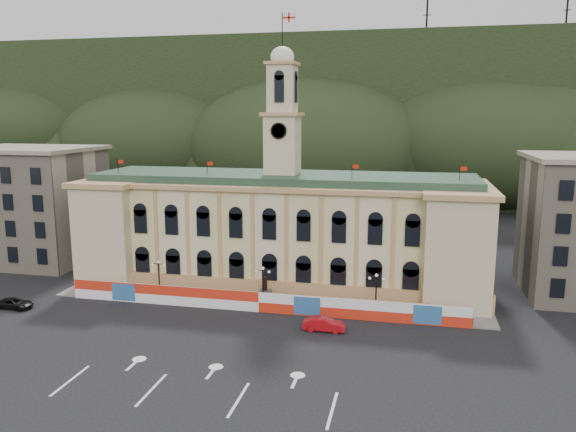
% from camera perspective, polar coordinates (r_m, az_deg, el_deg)
% --- Properties ---
extents(ground, '(260.00, 260.00, 0.00)m').
position_cam_1_polar(ground, '(56.48, -7.16, -14.75)').
color(ground, black).
rests_on(ground, ground).
extents(lane_markings, '(26.00, 10.00, 0.02)m').
position_cam_1_polar(lane_markings, '(52.29, -9.07, -16.97)').
color(lane_markings, white).
rests_on(lane_markings, ground).
extents(hill_ridge, '(230.00, 80.00, 64.00)m').
position_cam_1_polar(hill_ridge, '(170.99, 6.65, 8.85)').
color(hill_ridge, black).
rests_on(hill_ridge, ground).
extents(city_hall, '(56.20, 17.60, 37.10)m').
position_cam_1_polar(city_hall, '(79.33, -0.61, -1.29)').
color(city_hall, beige).
rests_on(city_hall, ground).
extents(side_building_left, '(21.00, 17.00, 18.60)m').
position_cam_1_polar(side_building_left, '(100.60, -24.75, 1.10)').
color(side_building_left, tan).
rests_on(side_building_left, ground).
extents(hoarding_fence, '(50.00, 0.44, 2.50)m').
position_cam_1_polar(hoarding_fence, '(69.31, -2.92, -8.71)').
color(hoarding_fence, red).
rests_on(hoarding_fence, ground).
extents(pavement, '(56.00, 5.50, 0.16)m').
position_cam_1_polar(pavement, '(72.15, -2.39, -8.90)').
color(pavement, slate).
rests_on(pavement, ground).
extents(statue, '(1.40, 1.40, 3.72)m').
position_cam_1_polar(statue, '(72.03, -2.34, -8.01)').
color(statue, '#595651').
rests_on(statue, ground).
extents(lamp_left, '(1.96, 0.44, 5.15)m').
position_cam_1_polar(lamp_left, '(75.25, -12.97, -5.96)').
color(lamp_left, black).
rests_on(lamp_left, ground).
extents(lamp_center, '(1.96, 0.44, 5.15)m').
position_cam_1_polar(lamp_center, '(70.53, -2.56, -6.81)').
color(lamp_center, black).
rests_on(lamp_center, ground).
extents(lamp_right, '(1.96, 0.44, 5.15)m').
position_cam_1_polar(lamp_right, '(68.39, 8.94, -7.48)').
color(lamp_right, black).
rests_on(lamp_right, ground).
extents(red_sedan, '(1.90, 4.80, 1.55)m').
position_cam_1_polar(red_sedan, '(63.79, 3.69, -10.90)').
color(red_sedan, '#AF0C12').
rests_on(red_sedan, ground).
extents(black_suv, '(2.52, 4.78, 1.28)m').
position_cam_1_polar(black_suv, '(78.33, -26.00, -7.98)').
color(black_suv, black).
rests_on(black_suv, ground).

